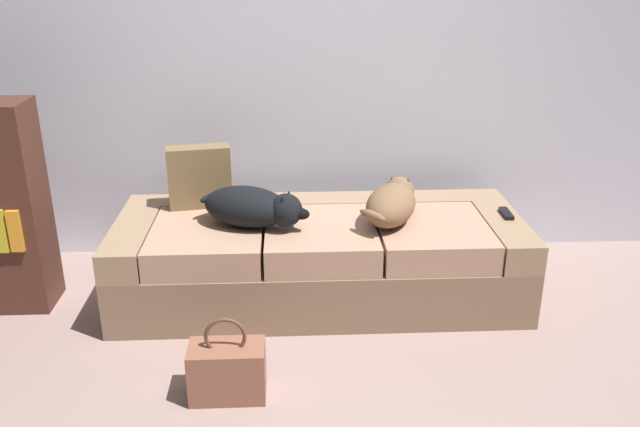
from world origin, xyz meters
The scene contains 7 objects.
back_wall centered at (0.00, 1.80, 1.40)m, with size 6.40×0.10×2.80m, color silver.
couch centered at (0.00, 1.13, 0.22)m, with size 2.16×0.85×0.45m.
dog_dark centered at (-0.34, 1.05, 0.56)m, with size 0.59×0.40×0.21m.
dog_tan centered at (0.38, 1.09, 0.55)m, with size 0.39×0.56×0.20m.
tv_remote centered at (1.00, 1.13, 0.46)m, with size 0.04×0.15×0.02m, color black.
throw_pillow centered at (-0.65, 1.36, 0.62)m, with size 0.34×0.12×0.34m, color brown.
handbag centered at (-0.43, 0.25, 0.13)m, with size 0.32×0.18×0.38m.
Camera 1 is at (-0.16, -2.12, 1.77)m, focal length 37.16 mm.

